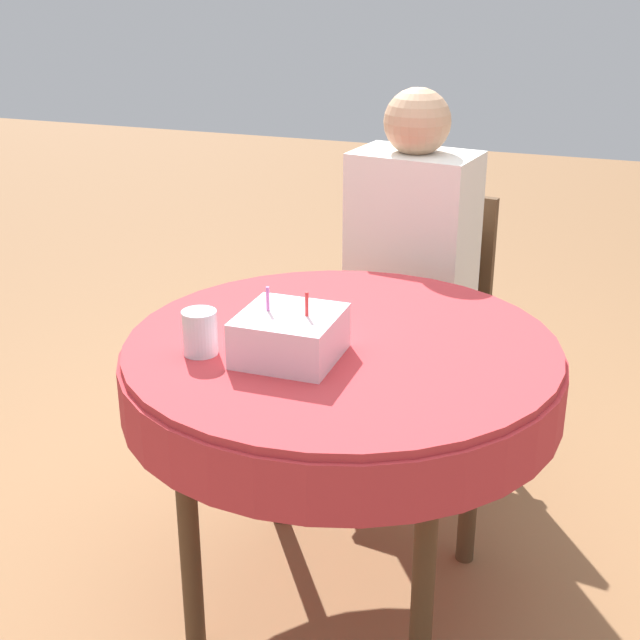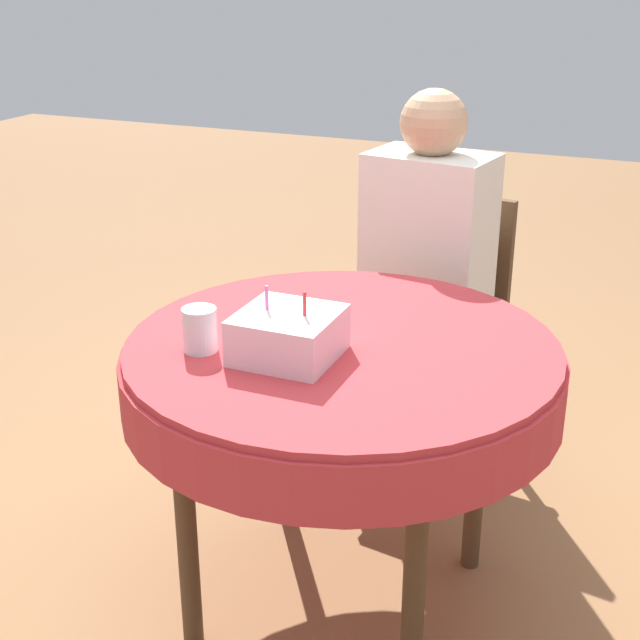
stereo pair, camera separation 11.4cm
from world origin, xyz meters
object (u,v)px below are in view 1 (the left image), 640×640
object	(u,v)px
person	(410,248)
drinking_glass	(200,332)
chair	(417,313)
birthday_cake	(290,336)

from	to	relation	value
person	drinking_glass	distance (m)	0.99
chair	drinking_glass	size ratio (longest dim) A/B	8.44
person	chair	bearing A→B (deg)	90.00
person	drinking_glass	bearing A→B (deg)	-96.23
birthday_cake	drinking_glass	xyz separation A→B (m)	(-0.20, -0.05, -0.00)
drinking_glass	chair	bearing A→B (deg)	76.06
birthday_cake	drinking_glass	world-z (taller)	birthday_cake
chair	drinking_glass	bearing A→B (deg)	-95.71
person	birthday_cake	world-z (taller)	person
drinking_glass	birthday_cake	bearing A→B (deg)	13.54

